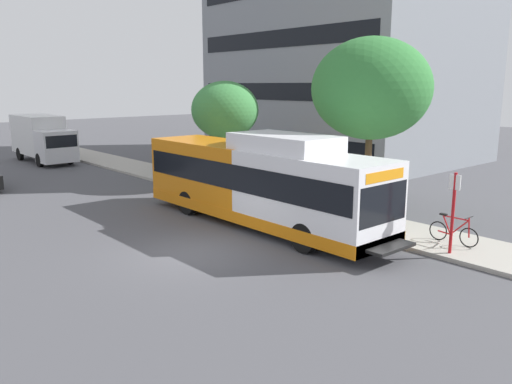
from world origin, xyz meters
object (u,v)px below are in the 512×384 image
(bicycle_parked, at_px, (453,231))
(street_tree_near_stop, at_px, (371,89))
(transit_bus, at_px, (259,182))
(box_truck_background, at_px, (42,137))
(street_tree_mid_block, at_px, (225,110))
(bus_stop_sign_pole, at_px, (453,207))

(bicycle_parked, height_order, street_tree_near_stop, street_tree_near_stop)
(transit_bus, relative_size, bicycle_parked, 6.96)
(box_truck_background, bearing_deg, street_tree_near_stop, -79.43)
(bicycle_parked, height_order, street_tree_mid_block, street_tree_mid_block)
(bus_stop_sign_pole, height_order, street_tree_mid_block, street_tree_mid_block)
(street_tree_mid_block, bearing_deg, street_tree_near_stop, -87.58)
(transit_bus, bearing_deg, bus_stop_sign_pole, -73.61)
(bicycle_parked, bearing_deg, bus_stop_sign_pole, -156.32)
(bus_stop_sign_pole, relative_size, street_tree_near_stop, 0.36)
(bus_stop_sign_pole, xyz_separation_m, street_tree_near_stop, (2.24, 4.97, 3.59))
(bicycle_parked, bearing_deg, transit_bus, 115.23)
(transit_bus, bearing_deg, street_tree_near_stop, -24.22)
(transit_bus, xyz_separation_m, street_tree_mid_block, (3.88, 7.10, 2.38))
(transit_bus, relative_size, street_tree_near_stop, 1.72)
(transit_bus, xyz_separation_m, street_tree_near_stop, (4.26, -1.92, 3.53))
(street_tree_mid_block, bearing_deg, transit_bus, -118.66)
(bus_stop_sign_pole, distance_m, street_tree_near_stop, 6.53)
(street_tree_near_stop, relative_size, box_truck_background, 1.02)
(bus_stop_sign_pole, distance_m, bicycle_parked, 1.55)
(bus_stop_sign_pole, bearing_deg, box_truck_background, 94.58)
(street_tree_near_stop, distance_m, box_truck_background, 25.40)
(bus_stop_sign_pole, bearing_deg, bicycle_parked, 23.68)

